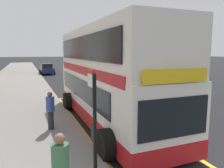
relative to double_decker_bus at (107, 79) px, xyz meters
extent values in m
plane|color=black|center=(2.46, 25.22, -2.06)|extent=(260.00, 260.00, 0.00)
cube|color=gray|center=(-4.54, 25.22, -1.99)|extent=(6.00, 76.00, 0.14)
cube|color=white|center=(0.01, 0.01, -0.71)|extent=(2.50, 10.06, 2.30)
cube|color=white|center=(0.01, 0.01, 1.39)|extent=(2.47, 9.86, 1.90)
cube|color=red|center=(0.01, 0.01, -1.56)|extent=(2.52, 10.08, 0.60)
cube|color=#B2191E|center=(0.01, 0.01, 0.46)|extent=(2.53, 9.26, 0.36)
cube|color=black|center=(-1.26, 0.41, -0.41)|extent=(0.04, 8.05, 0.90)
cube|color=black|center=(-1.26, 0.01, 1.44)|extent=(0.04, 8.85, 1.00)
cube|color=black|center=(0.01, -5.04, -0.46)|extent=(2.20, 0.04, 1.10)
cube|color=yellow|center=(0.01, -5.04, 0.66)|extent=(2.00, 0.04, 0.36)
cylinder|color=black|center=(-1.33, -3.61, -1.56)|extent=(0.56, 1.00, 1.00)
cylinder|color=black|center=(1.35, -3.61, -1.56)|extent=(0.56, 1.00, 1.00)
cylinder|color=black|center=(-1.33, 2.78, -1.56)|extent=(0.56, 1.00, 1.00)
cylinder|color=black|center=(1.35, 2.78, -1.56)|extent=(0.56, 1.00, 1.00)
cube|color=yellow|center=(-1.46, -0.12, -2.06)|extent=(0.16, 12.61, 0.01)
cube|color=yellow|center=(1.31, -0.12, -2.06)|extent=(0.16, 12.61, 0.01)
cube|color=yellow|center=(-0.07, 6.10, -2.06)|extent=(2.94, 0.16, 0.01)
cylinder|color=black|center=(-2.20, -5.03, -0.56)|extent=(0.09, 0.09, 2.72)
cube|color=silver|center=(-2.20, -4.78, 0.61)|extent=(0.05, 0.42, 0.30)
cube|color=red|center=(-2.20, -4.78, 0.81)|extent=(0.05, 0.42, 0.10)
cube|color=black|center=(-2.20, -4.93, -0.62)|extent=(0.06, 0.28, 0.40)
cube|color=navy|center=(-0.56, 24.52, -1.40)|extent=(1.76, 4.20, 0.72)
cube|color=black|center=(-0.56, 24.42, -0.74)|extent=(1.52, 1.90, 0.60)
cylinder|color=black|center=(-1.49, 25.82, -1.76)|extent=(0.22, 0.60, 0.60)
cylinder|color=black|center=(0.38, 25.82, -1.76)|extent=(0.22, 0.60, 0.60)
cylinder|color=black|center=(-1.49, 23.22, -1.76)|extent=(0.22, 0.60, 0.60)
cylinder|color=black|center=(0.38, 23.22, -1.76)|extent=(0.22, 0.60, 0.60)
cube|color=slate|center=(5.17, 21.28, -1.40)|extent=(1.76, 4.20, 0.72)
cube|color=black|center=(5.17, 21.18, -0.74)|extent=(1.52, 1.90, 0.60)
cylinder|color=black|center=(4.24, 22.59, -1.76)|extent=(0.22, 0.60, 0.60)
cylinder|color=black|center=(6.11, 22.59, -1.76)|extent=(0.22, 0.60, 0.60)
cylinder|color=black|center=(4.24, 19.98, -1.76)|extent=(0.22, 0.60, 0.60)
cylinder|color=black|center=(6.11, 19.98, -1.76)|extent=(0.22, 0.60, 0.60)
cylinder|color=#26262D|center=(-2.72, -0.56, -1.54)|extent=(0.24, 0.24, 0.77)
cylinder|color=#33478C|center=(-2.72, -0.56, -0.84)|extent=(0.34, 0.34, 0.61)
sphere|color=brown|center=(-2.72, -0.56, -0.44)|extent=(0.21, 0.21, 0.21)
cylinder|color=#3F724C|center=(-3.06, -5.56, -0.80)|extent=(0.34, 0.34, 0.64)
sphere|color=#8C664C|center=(-3.06, -5.56, -0.37)|extent=(0.21, 0.21, 0.21)
camera|label=1|loc=(-3.59, -9.56, 1.26)|focal=34.81mm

